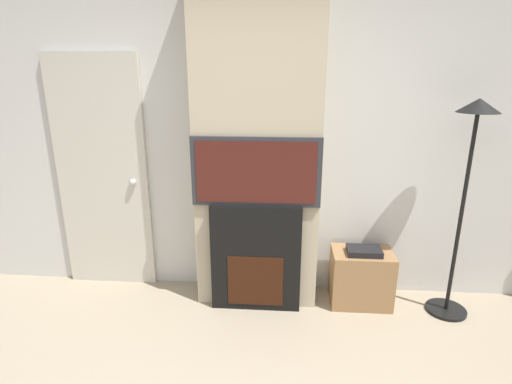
# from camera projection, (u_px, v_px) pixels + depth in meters

# --- Properties ---
(wall_back) EXTENTS (6.00, 0.06, 2.70)m
(wall_back) POSITION_uv_depth(u_px,v_px,m) (259.00, 139.00, 3.33)
(wall_back) COLOR silver
(wall_back) RESTS_ON ground_plane
(chimney_breast) EXTENTS (0.99, 0.34, 2.70)m
(chimney_breast) POSITION_uv_depth(u_px,v_px,m) (258.00, 144.00, 3.14)
(chimney_breast) COLOR #BCAD8E
(chimney_breast) RESTS_ON ground_plane
(fireplace) EXTENTS (0.72, 0.15, 0.90)m
(fireplace) POSITION_uv_depth(u_px,v_px,m) (256.00, 258.00, 3.24)
(fireplace) COLOR black
(fireplace) RESTS_ON ground_plane
(television) EXTENTS (0.99, 0.07, 0.54)m
(television) POSITION_uv_depth(u_px,v_px,m) (256.00, 172.00, 3.03)
(television) COLOR #2D2D33
(television) RESTS_ON fireplace
(floor_lamp) EXTENTS (0.32, 0.32, 1.72)m
(floor_lamp) POSITION_uv_depth(u_px,v_px,m) (470.00, 163.00, 2.92)
(floor_lamp) COLOR black
(floor_lamp) RESTS_ON ground_plane
(media_stand) EXTENTS (0.50, 0.34, 0.52)m
(media_stand) POSITION_uv_depth(u_px,v_px,m) (361.00, 276.00, 3.35)
(media_stand) COLOR #997047
(media_stand) RESTS_ON ground_plane
(entry_door) EXTENTS (0.80, 0.09, 2.04)m
(entry_door) POSITION_uv_depth(u_px,v_px,m) (103.00, 176.00, 3.47)
(entry_door) COLOR beige
(entry_door) RESTS_ON ground_plane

